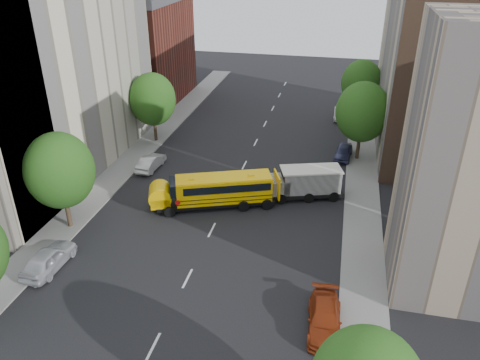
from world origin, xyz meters
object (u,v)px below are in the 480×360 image
(street_tree_2, at_px, (153,99))
(parked_car_5, at_px, (340,114))
(street_tree_4, at_px, (363,112))
(street_tree_5, at_px, (361,83))
(parked_car_4, at_px, (343,152))
(safari_truck, at_px, (306,182))
(parked_car_0, at_px, (49,259))
(parked_car_1, at_px, (151,162))
(parked_car_3, at_px, (325,318))
(street_tree_1, at_px, (60,171))
(school_bus, at_px, (214,190))

(street_tree_2, distance_m, parked_car_5, 23.48)
(street_tree_4, relative_size, street_tree_5, 1.08)
(street_tree_4, bearing_deg, parked_car_4, -177.46)
(street_tree_4, xyz_separation_m, street_tree_5, (-0.00, 12.00, -0.37))
(safari_truck, distance_m, parked_car_0, 21.29)
(safari_truck, relative_size, parked_car_1, 1.62)
(street_tree_5, bearing_deg, parked_car_3, -92.82)
(parked_car_0, bearing_deg, street_tree_2, -84.60)
(parked_car_0, xyz_separation_m, parked_car_3, (18.80, -1.45, -0.11))
(parked_car_3, height_order, parked_car_4, parked_car_3)
(safari_truck, bearing_deg, parked_car_5, 66.13)
(safari_truck, height_order, parked_car_5, safari_truck)
(street_tree_1, distance_m, parked_car_5, 36.13)
(street_tree_1, bearing_deg, street_tree_4, 39.29)
(street_tree_5, bearing_deg, parked_car_5, -177.87)
(safari_truck, bearing_deg, street_tree_4, 46.26)
(parked_car_0, bearing_deg, street_tree_4, -129.94)
(street_tree_5, height_order, parked_car_0, street_tree_5)
(street_tree_5, xyz_separation_m, parked_car_1, (-19.80, -18.79, -4.01))
(parked_car_4, bearing_deg, school_bus, -124.35)
(street_tree_1, relative_size, parked_car_1, 1.89)
(street_tree_1, height_order, parked_car_5, street_tree_1)
(school_bus, xyz_separation_m, parked_car_1, (-8.03, 5.54, -0.87))
(parked_car_4, bearing_deg, parked_car_0, -124.10)
(parked_car_1, relative_size, parked_car_3, 0.88)
(street_tree_2, height_order, street_tree_5, street_tree_2)
(parked_car_0, bearing_deg, school_bus, -127.73)
(street_tree_2, height_order, safari_truck, street_tree_2)
(school_bus, bearing_deg, parked_car_3, -71.56)
(street_tree_1, relative_size, parked_car_0, 1.69)
(street_tree_5, height_order, parked_car_1, street_tree_5)
(street_tree_1, relative_size, parked_car_3, 1.67)
(street_tree_4, bearing_deg, street_tree_5, 90.00)
(street_tree_4, xyz_separation_m, parked_car_3, (-1.80, -24.45, -4.39))
(parked_car_0, distance_m, parked_car_5, 39.47)
(street_tree_1, relative_size, street_tree_2, 1.03)
(parked_car_3, xyz_separation_m, parked_car_5, (-0.40, 36.37, -0.03))
(street_tree_5, bearing_deg, safari_truck, -101.90)
(street_tree_5, relative_size, parked_car_3, 1.59)
(school_bus, xyz_separation_m, parked_car_0, (-8.83, -10.66, -0.76))
(school_bus, height_order, parked_car_4, school_bus)
(street_tree_1, bearing_deg, street_tree_2, 90.00)
(school_bus, relative_size, parked_car_5, 2.52)
(street_tree_2, distance_m, school_bus, 16.36)
(parked_car_4, xyz_separation_m, parked_car_5, (-0.80, 11.98, -0.03))
(street_tree_4, relative_size, parked_car_0, 1.74)
(safari_truck, xyz_separation_m, parked_car_5, (2.25, 21.06, -0.80))
(school_bus, xyz_separation_m, parked_car_4, (10.37, 12.27, -0.88))
(street_tree_1, height_order, parked_car_3, street_tree_1)
(safari_truck, relative_size, parked_car_5, 1.71)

